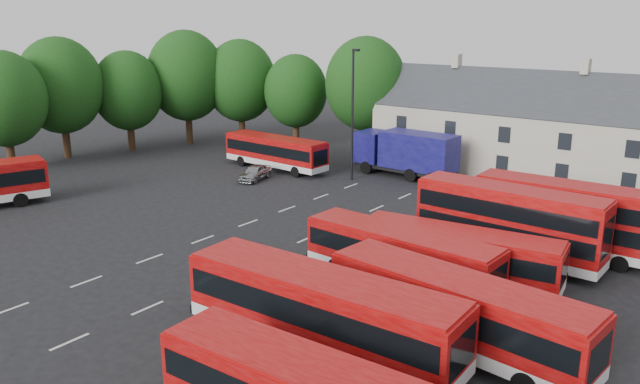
# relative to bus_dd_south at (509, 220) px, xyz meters

# --- Properties ---
(ground) EXTENTS (140.00, 140.00, 0.00)m
(ground) POSITION_rel_bus_dd_south_xyz_m (-16.08, -10.04, -2.40)
(ground) COLOR black
(ground) RESTS_ON ground
(lane_markings) EXTENTS (5.15, 33.80, 0.01)m
(lane_markings) POSITION_rel_bus_dd_south_xyz_m (-13.58, -8.04, -2.40)
(lane_markings) COLOR beige
(lane_markings) RESTS_ON ground
(treeline) EXTENTS (29.92, 32.59, 12.01)m
(treeline) POSITION_rel_bus_dd_south_xyz_m (-36.82, 9.32, 4.28)
(treeline) COLOR black
(treeline) RESTS_ON ground
(terrace_houses) EXTENTS (35.70, 7.13, 10.06)m
(terrace_houses) POSITION_rel_bus_dd_south_xyz_m (-2.08, 19.96, 1.46)
(terrace_houses) COLOR beige
(terrace_houses) RESTS_ON ground
(bus_row_b) EXTENTS (12.10, 3.18, 3.40)m
(bus_row_b) POSITION_rel_bus_dd_south_xyz_m (-2.16, -14.32, -0.36)
(bus_row_b) COLOR silver
(bus_row_b) RESTS_ON ground
(bus_row_c) EXTENTS (11.45, 3.68, 3.18)m
(bus_row_c) POSITION_rel_bus_dd_south_xyz_m (2.06, -10.85, -0.49)
(bus_row_c) COLOR silver
(bus_row_c) RESTS_ON ground
(bus_row_d) EXTENTS (10.45, 2.86, 2.93)m
(bus_row_d) POSITION_rel_bus_dd_south_xyz_m (-2.97, -6.65, -0.64)
(bus_row_d) COLOR silver
(bus_row_d) RESTS_ON ground
(bus_row_e) EXTENTS (10.40, 3.67, 2.88)m
(bus_row_e) POSITION_rel_bus_dd_south_xyz_m (-0.79, -4.63, -0.67)
(bus_row_e) COLOR silver
(bus_row_e) RESTS_ON ground
(bus_dd_south) EXTENTS (10.32, 2.55, 4.22)m
(bus_dd_south) POSITION_rel_bus_dd_south_xyz_m (0.00, 0.00, 0.00)
(bus_dd_south) COLOR silver
(bus_dd_south) RESTS_ON ground
(bus_dd_north) EXTENTS (10.25, 2.67, 4.18)m
(bus_dd_north) POSITION_rel_bus_dd_south_xyz_m (2.17, 3.00, -0.02)
(bus_dd_north) COLOR silver
(bus_dd_north) RESTS_ON ground
(bus_north) EXTENTS (10.43, 2.72, 2.93)m
(bus_north) POSITION_rel_bus_dd_south_xyz_m (-24.76, 8.63, -0.64)
(bus_north) COLOR silver
(bus_north) RESTS_ON ground
(box_truck) EXTENTS (8.94, 2.94, 3.89)m
(box_truck) POSITION_rel_bus_dd_south_xyz_m (-14.09, 13.35, -0.21)
(box_truck) COLOR black
(box_truck) RESTS_ON ground
(silver_car) EXTENTS (2.37, 4.01, 1.28)m
(silver_car) POSITION_rel_bus_dd_south_xyz_m (-23.59, 4.66, -1.76)
(silver_car) COLOR #9A9CA1
(silver_car) RESTS_ON ground
(lamppost) EXTENTS (0.75, 0.41, 10.77)m
(lamppost) POSITION_rel_bus_dd_south_xyz_m (-17.18, 9.67, 3.35)
(lamppost) COLOR black
(lamppost) RESTS_ON ground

